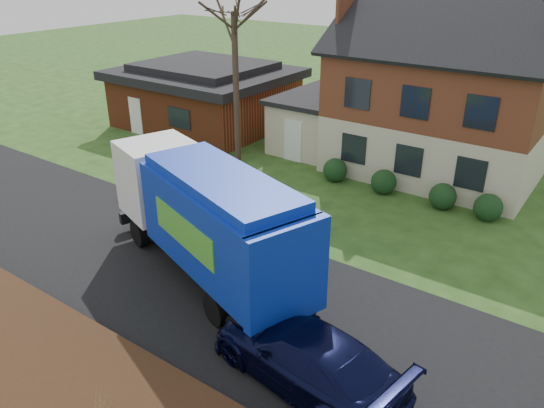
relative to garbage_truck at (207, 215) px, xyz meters
The scene contains 9 objects.
ground 2.29m from the garbage_truck, 33.39° to the right, with size 120.00×120.00×0.00m, color #254617.
road 2.28m from the garbage_truck, 33.39° to the right, with size 80.00×7.00×0.02m, color black.
mulch_verge 5.98m from the garbage_truck, 85.49° to the right, with size 80.00×3.50×0.30m, color black.
main_house 13.87m from the garbage_truck, 81.93° to the left, with size 12.95×8.95×9.26m.
ranch_house 17.18m from the garbage_truck, 132.29° to the left, with size 9.80×8.20×3.70m.
garbage_truck is the anchor object (origin of this frame).
silver_sedan 6.48m from the garbage_truck, 146.24° to the left, with size 1.59×4.55×1.50m, color #A9ADB1.
navy_wagon 5.54m from the garbage_truck, 23.06° to the right, with size 2.14×5.25×1.52m, color black.
grass_clump_mid 6.49m from the garbage_truck, 68.94° to the right, with size 0.33×0.27×0.91m.
Camera 1 is at (9.53, -10.31, 9.41)m, focal length 35.00 mm.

